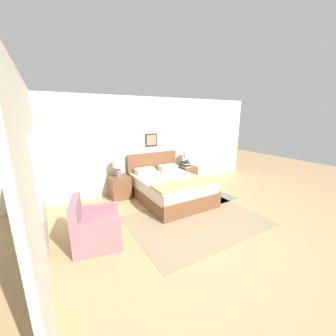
# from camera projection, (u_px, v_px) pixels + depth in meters

# --- Properties ---
(ground_plane) EXTENTS (16.00, 16.00, 0.00)m
(ground_plane) POSITION_uv_depth(u_px,v_px,m) (210.00, 232.00, 3.83)
(ground_plane) COLOR tan
(wall_back) EXTENTS (7.58, 0.09, 2.60)m
(wall_back) POSITION_uv_depth(u_px,v_px,m) (145.00, 145.00, 5.83)
(wall_back) COLOR beige
(wall_back) RESTS_ON ground_plane
(wall_left) EXTENTS (0.08, 5.17, 2.60)m
(wall_left) POSITION_uv_depth(u_px,v_px,m) (35.00, 167.00, 3.35)
(wall_left) COLOR beige
(wall_left) RESTS_ON ground_plane
(area_rug_main) EXTENTS (2.69, 1.96, 0.01)m
(area_rug_main) POSITION_uv_depth(u_px,v_px,m) (197.00, 220.00, 4.25)
(area_rug_main) COLOR #897556
(area_rug_main) RESTS_ON ground_plane
(area_rug_bedside) EXTENTS (0.75, 1.12, 0.01)m
(area_rug_bedside) POSITION_uv_depth(u_px,v_px,m) (213.00, 194.00, 5.64)
(area_rug_bedside) COLOR slate
(area_rug_bedside) RESTS_ON ground_plane
(bed) EXTENTS (1.54, 2.02, 1.07)m
(bed) POSITION_uv_depth(u_px,v_px,m) (170.00, 188.00, 5.27)
(bed) COLOR brown
(bed) RESTS_ON ground_plane
(armchair) EXTENTS (0.88, 0.87, 0.83)m
(armchair) POSITION_uv_depth(u_px,v_px,m) (95.00, 229.00, 3.41)
(armchair) COLOR #8E606B
(armchair) RESTS_ON ground_plane
(nightstand_near_window) EXTENTS (0.48, 0.52, 0.58)m
(nightstand_near_window) POSITION_uv_depth(u_px,v_px,m) (120.00, 187.00, 5.36)
(nightstand_near_window) COLOR brown
(nightstand_near_window) RESTS_ON ground_plane
(nightstand_by_door) EXTENTS (0.48, 0.52, 0.58)m
(nightstand_by_door) POSITION_uv_depth(u_px,v_px,m) (187.00, 175.00, 6.43)
(nightstand_by_door) COLOR brown
(nightstand_by_door) RESTS_ON ground_plane
(table_lamp_near_window) EXTENTS (0.25, 0.25, 0.48)m
(table_lamp_near_window) POSITION_uv_depth(u_px,v_px,m) (118.00, 165.00, 5.20)
(table_lamp_near_window) COLOR slate
(table_lamp_near_window) RESTS_ON nightstand_near_window
(table_lamp_by_door) EXTENTS (0.25, 0.25, 0.48)m
(table_lamp_by_door) POSITION_uv_depth(u_px,v_px,m) (187.00, 156.00, 6.27)
(table_lamp_by_door) COLOR slate
(table_lamp_by_door) RESTS_ON nightstand_by_door
(book_thick_bottom) EXTENTS (0.20, 0.28, 0.03)m
(book_thick_bottom) POSITION_uv_depth(u_px,v_px,m) (185.00, 166.00, 6.26)
(book_thick_bottom) COLOR silver
(book_thick_bottom) RESTS_ON nightstand_by_door
(book_hardcover_middle) EXTENTS (0.17, 0.28, 0.03)m
(book_hardcover_middle) POSITION_uv_depth(u_px,v_px,m) (185.00, 165.00, 6.25)
(book_hardcover_middle) COLOR #232328
(book_hardcover_middle) RESTS_ON book_thick_bottom
(book_novel_upper) EXTENTS (0.20, 0.25, 0.03)m
(book_novel_upper) POSITION_uv_depth(u_px,v_px,m) (185.00, 164.00, 6.24)
(book_novel_upper) COLOR #232328
(book_novel_upper) RESTS_ON book_hardcover_middle
(book_slim_near_top) EXTENTS (0.23, 0.30, 0.02)m
(book_slim_near_top) POSITION_uv_depth(u_px,v_px,m) (185.00, 163.00, 6.24)
(book_slim_near_top) COLOR silver
(book_slim_near_top) RESTS_ON book_novel_upper
(book_paperback_top) EXTENTS (0.20, 0.28, 0.03)m
(book_paperback_top) POSITION_uv_depth(u_px,v_px,m) (185.00, 162.00, 6.23)
(book_paperback_top) COLOR #232328
(book_paperback_top) RESTS_ON book_slim_near_top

